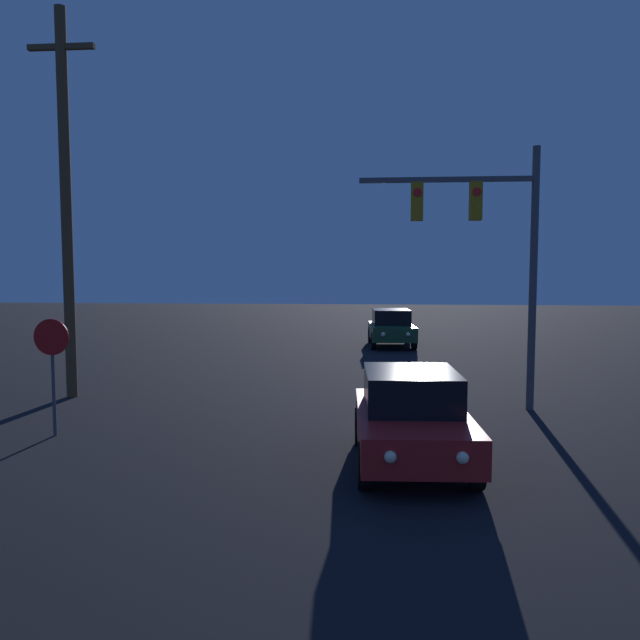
% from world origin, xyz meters
% --- Properties ---
extents(car_near, '(2.05, 3.99, 1.61)m').
position_xyz_m(car_near, '(1.78, 10.70, 0.83)').
color(car_near, '#B21E1E').
rests_on(car_near, ground_plane).
extents(car_far, '(2.08, 4.00, 1.61)m').
position_xyz_m(car_far, '(1.89, 27.41, 0.83)').
color(car_far, '#1E4728').
rests_on(car_far, ground_plane).
extents(traffic_signal_mast, '(4.21, 0.30, 6.23)m').
position_xyz_m(traffic_signal_mast, '(3.84, 15.17, 4.12)').
color(traffic_signal_mast, '#4C4C51').
rests_on(traffic_signal_mast, ground_plane).
extents(stop_sign, '(0.73, 0.07, 2.38)m').
position_xyz_m(stop_sign, '(-5.31, 11.91, 1.67)').
color(stop_sign, '#4C4C51').
rests_on(stop_sign, ground_plane).
extents(utility_pole, '(1.74, 0.28, 9.98)m').
position_xyz_m(utility_pole, '(-6.83, 15.68, 5.16)').
color(utility_pole, brown).
rests_on(utility_pole, ground_plane).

